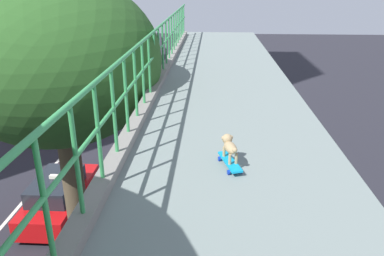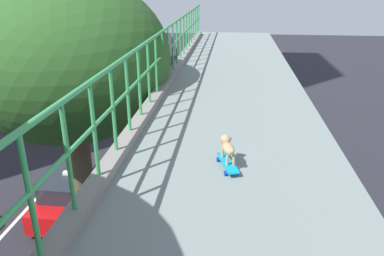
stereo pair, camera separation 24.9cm
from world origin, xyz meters
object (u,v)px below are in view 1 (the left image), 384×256
Objects in this scene: city_bus at (73,78)px; small_dog at (229,145)px; car_red_taxi_fifth at (60,195)px; toy_skateboard at (230,162)px.

city_bus is 29.09× the size of small_dog.
car_red_taxi_fifth is at bearing -72.92° from city_bus.
toy_skateboard is 0.20m from small_dog.
car_red_taxi_fifth is 0.37× the size of city_bus.
toy_skateboard is at bearing -64.54° from city_bus.
city_bus is at bearing 115.50° from small_dog.
toy_skateboard reaches higher than city_bus.
car_red_taxi_fifth is 10.79m from small_dog.
city_bus is (-3.94, 12.83, 1.10)m from car_red_taxi_fifth.
small_dog reaches higher than city_bus.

